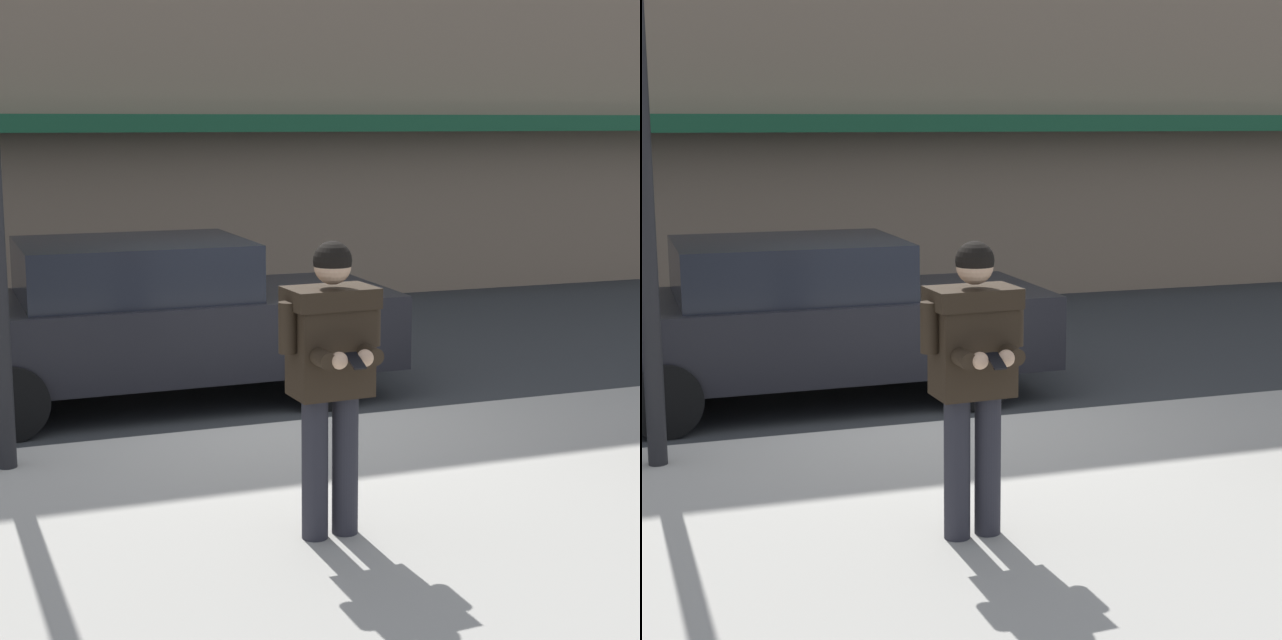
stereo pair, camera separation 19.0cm
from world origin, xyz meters
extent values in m
plane|color=#2B2D30|center=(0.00, 0.00, 0.00)|extent=(80.00, 80.00, 0.00)
cube|color=#99968E|center=(1.00, -2.85, 0.07)|extent=(32.00, 5.30, 0.14)
cube|color=silver|center=(1.00, 0.05, 0.00)|extent=(28.00, 0.12, 0.01)
cube|color=#195133|center=(1.00, 6.15, 2.60)|extent=(26.60, 0.70, 0.24)
cube|color=black|center=(-0.74, 1.38, 0.67)|extent=(4.51, 1.85, 0.70)
cube|color=black|center=(-0.92, 1.38, 1.28)|extent=(2.08, 1.65, 0.52)
cylinder|color=black|center=(0.65, 2.24, 0.32)|extent=(0.64, 0.22, 0.64)
cylinder|color=black|center=(0.66, 0.53, 0.32)|extent=(0.64, 0.22, 0.64)
cylinder|color=black|center=(-2.13, 0.52, 0.32)|extent=(0.64, 0.22, 0.64)
cylinder|color=#23232B|center=(-0.39, -2.67, 0.58)|extent=(0.16, 0.16, 0.88)
cylinder|color=#23232B|center=(-0.59, -2.68, 0.58)|extent=(0.16, 0.16, 0.88)
cube|color=black|center=(-0.49, -2.68, 1.34)|extent=(0.48, 0.33, 0.64)
cube|color=black|center=(-0.49, -2.68, 1.61)|extent=(0.54, 0.37, 0.12)
cylinder|color=black|center=(-0.22, -2.66, 1.45)|extent=(0.11, 0.11, 0.30)
cylinder|color=black|center=(-0.33, -2.83, 1.30)|extent=(0.12, 0.31, 0.10)
sphere|color=tan|center=(-0.39, -2.97, 1.30)|extent=(0.10, 0.10, 0.10)
cylinder|color=black|center=(-0.76, -2.69, 1.45)|extent=(0.11, 0.11, 0.30)
cylinder|color=black|center=(-0.63, -2.85, 1.30)|extent=(0.12, 0.31, 0.10)
sphere|color=tan|center=(-0.55, -2.98, 1.30)|extent=(0.10, 0.10, 0.10)
cube|color=black|center=(-0.47, -3.02, 1.30)|extent=(0.09, 0.15, 0.07)
sphere|color=tan|center=(-0.49, -2.71, 1.80)|extent=(0.22, 0.22, 0.22)
sphere|color=black|center=(-0.49, -2.71, 1.83)|extent=(0.23, 0.23, 0.23)
camera|label=1|loc=(-2.66, -8.45, 2.62)|focal=60.00mm
camera|label=2|loc=(-2.48, -8.51, 2.62)|focal=60.00mm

